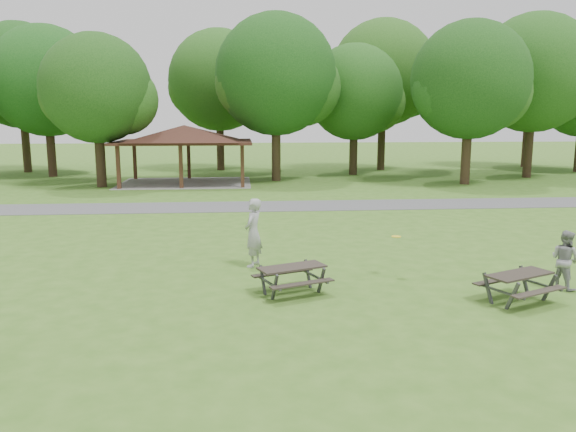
{
  "coord_description": "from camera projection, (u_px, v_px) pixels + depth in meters",
  "views": [
    {
      "loc": [
        -0.45,
        -12.92,
        4.33
      ],
      "look_at": [
        1.0,
        4.0,
        1.3
      ],
      "focal_mm": 35.0,
      "sensor_mm": 36.0,
      "label": 1
    }
  ],
  "objects": [
    {
      "name": "ground",
      "position": [
        261.0,
        299.0,
        13.47
      ],
      "size": [
        160.0,
        160.0,
        0.0
      ],
      "primitive_type": "plane",
      "color": "#3D6A1E",
      "rests_on": "ground"
    },
    {
      "name": "asphalt_path",
      "position": [
        250.0,
        206.0,
        27.2
      ],
      "size": [
        120.0,
        3.2,
        0.02
      ],
      "primitive_type": "cube",
      "color": "#504F52",
      "rests_on": "ground"
    },
    {
      "name": "pavilion",
      "position": [
        184.0,
        136.0,
        36.14
      ],
      "size": [
        8.6,
        7.01,
        3.76
      ],
      "color": "#3D2316",
      "rests_on": "ground"
    },
    {
      "name": "tree_row_c",
      "position": [
        48.0,
        84.0,
        39.62
      ],
      "size": [
        8.19,
        7.8,
        10.67
      ],
      "color": "#2F1D15",
      "rests_on": "ground"
    },
    {
      "name": "tree_row_d",
      "position": [
        98.0,
        92.0,
        33.8
      ],
      "size": [
        6.93,
        6.6,
        9.27
      ],
      "color": "black",
      "rests_on": "ground"
    },
    {
      "name": "tree_row_e",
      "position": [
        277.0,
        78.0,
        37.0
      ],
      "size": [
        8.4,
        8.0,
        11.02
      ],
      "color": "#312415",
      "rests_on": "ground"
    },
    {
      "name": "tree_row_f",
      "position": [
        356.0,
        95.0,
        41.11
      ],
      "size": [
        7.35,
        7.0,
        9.55
      ],
      "color": "black",
      "rests_on": "ground"
    },
    {
      "name": "tree_row_g",
      "position": [
        471.0,
        84.0,
        35.15
      ],
      "size": [
        7.77,
        7.4,
        10.25
      ],
      "color": "#312216",
      "rests_on": "ground"
    },
    {
      "name": "tree_row_h",
      "position": [
        535.0,
        77.0,
        38.97
      ],
      "size": [
        8.61,
        8.2,
        11.37
      ],
      "color": "black",
      "rests_on": "ground"
    },
    {
      "name": "tree_deep_a",
      "position": [
        22.0,
        79.0,
        42.7
      ],
      "size": [
        8.4,
        8.0,
        11.38
      ],
      "color": "#322316",
      "rests_on": "ground"
    },
    {
      "name": "tree_deep_b",
      "position": [
        220.0,
        83.0,
        44.5
      ],
      "size": [
        8.4,
        8.0,
        11.13
      ],
      "color": "black",
      "rests_on": "ground"
    },
    {
      "name": "tree_deep_c",
      "position": [
        384.0,
        76.0,
        44.51
      ],
      "size": [
        8.82,
        8.4,
        11.9
      ],
      "color": "black",
      "rests_on": "ground"
    },
    {
      "name": "tree_deep_d",
      "position": [
        531.0,
        83.0,
        47.15
      ],
      "size": [
        8.4,
        8.0,
        11.27
      ],
      "color": "#311E16",
      "rests_on": "ground"
    },
    {
      "name": "picnic_table_middle",
      "position": [
        292.0,
        273.0,
        13.8
      ],
      "size": [
        2.02,
        1.84,
        0.72
      ],
      "color": "#2B241F",
      "rests_on": "ground"
    },
    {
      "name": "picnic_table_far",
      "position": [
        519.0,
        280.0,
        13.16
      ],
      "size": [
        2.07,
        1.9,
        0.72
      ],
      "color": "black",
      "rests_on": "ground"
    },
    {
      "name": "frisbee_in_flight",
      "position": [
        396.0,
        237.0,
        15.18
      ],
      "size": [
        0.26,
        0.26,
        0.02
      ],
      "color": "yellow",
      "rests_on": "ground"
    },
    {
      "name": "frisbee_thrower",
      "position": [
        253.0,
        233.0,
        16.23
      ],
      "size": [
        0.74,
        0.86,
        2.0
      ],
      "primitive_type": "imported",
      "rotation": [
        0.0,
        0.0,
        -1.99
      ],
      "color": "#9E9EA1",
      "rests_on": "ground"
    },
    {
      "name": "frisbee_catcher",
      "position": [
        565.0,
        260.0,
        14.17
      ],
      "size": [
        0.82,
        0.9,
        1.51
      ],
      "primitive_type": "imported",
      "rotation": [
        0.0,
        0.0,
        1.98
      ],
      "color": "gray",
      "rests_on": "ground"
    }
  ]
}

